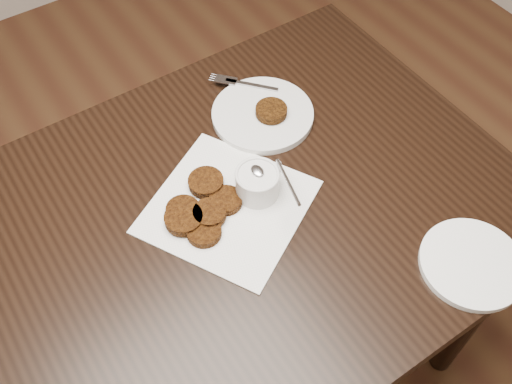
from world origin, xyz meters
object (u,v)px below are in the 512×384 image
plate_empty (472,264)px  napkin (228,207)px  plate_with_patty (263,112)px  sauce_ramekin (257,173)px  table (210,318)px

plate_empty → napkin: bearing=130.1°
plate_with_patty → plate_empty: bearing=-78.3°
napkin → plate_with_patty: (0.19, 0.16, 0.01)m
sauce_ramekin → plate_empty: (0.23, -0.34, -0.06)m
plate_with_patty → napkin: bearing=-139.7°
table → napkin: bearing=12.9°
sauce_ramekin → plate_with_patty: sauce_ramekin is taller
table → plate_empty: 0.63m
sauce_ramekin → plate_with_patty: bearing=53.0°
napkin → plate_empty: size_ratio=1.48×
table → plate_with_patty: bearing=33.6°
napkin → sauce_ramekin: sauce_ramekin is taller
sauce_ramekin → plate_with_patty: (0.12, 0.16, -0.05)m
table → plate_empty: bearing=-41.4°
table → plate_with_patty: 0.51m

